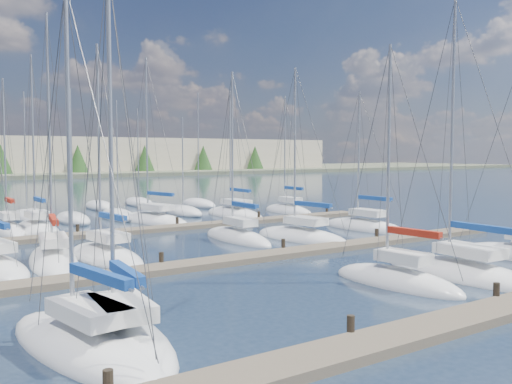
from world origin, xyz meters
TOP-DOWN VIEW (x-y plane):
  - ground at (0.00, 60.00)m, footprint 400.00×400.00m
  - dock_near at (0.00, 2.01)m, footprint 44.00×1.93m
  - dock_mid at (0.00, 16.01)m, footprint 44.00×1.93m
  - dock_far at (0.00, 30.01)m, footprint 44.00×1.93m
  - sailboat_m at (15.64, 21.63)m, footprint 2.94×8.32m
  - sailboat_d at (3.18, 7.32)m, footprint 2.64×7.06m
  - sailboat_n at (-7.80, 35.33)m, footprint 2.18×6.69m
  - sailboat_k at (4.38, 22.58)m, footprint 2.53×8.06m
  - sailboat_l at (8.27, 20.39)m, footprint 3.64×8.57m
  - sailboat_p at (3.90, 35.33)m, footprint 4.68×9.33m
  - sailboat_c at (-10.30, 6.56)m, footprint 3.56×7.70m
  - sailboat_r at (18.30, 34.78)m, footprint 2.51×7.53m
  - sailboat_e at (7.14, 6.75)m, footprint 3.33×9.14m
  - sailboat_o at (-5.85, 34.84)m, footprint 2.92×7.61m
  - sailboat_q at (12.33, 35.46)m, footprint 3.39×8.87m
  - sailboat_j at (-5.51, 20.99)m, footprint 3.30×7.78m
  - sailboat_i at (-8.27, 21.50)m, footprint 4.21×9.13m
  - sailboat_b at (-11.34, 6.78)m, footprint 3.85×8.80m
  - distant_boats at (-4.34, 43.76)m, footprint 36.93×20.75m

SIDE VIEW (x-z plane):
  - ground at x=0.00m, z-range 0.00..0.00m
  - dock_near at x=0.00m, z-range -0.40..0.70m
  - dock_mid at x=0.00m, z-range -0.40..0.70m
  - dock_far at x=0.00m, z-range -0.40..0.70m
  - sailboat_q at x=12.33m, z-range -6.14..6.48m
  - sailboat_b at x=-11.34m, z-range -5.73..6.07m
  - sailboat_m at x=15.64m, z-range -5.60..5.95m
  - sailboat_l at x=8.27m, z-range -6.14..6.50m
  - sailboat_c at x=-10.30m, z-range -6.10..6.46m
  - sailboat_e at x=7.14m, z-range -6.91..7.28m
  - sailboat_p at x=3.90m, z-range -7.29..7.65m
  - sailboat_j at x=-5.51m, z-range -6.24..6.61m
  - sailboat_o at x=-5.85m, z-range -6.90..7.28m
  - sailboat_d at x=3.18m, z-range -5.63..6.01m
  - sailboat_k at x=4.38m, z-range -5.95..6.33m
  - sailboat_i at x=-8.27m, z-range -6.98..7.36m
  - sailboat_r at x=18.30m, z-range -6.01..6.39m
  - sailboat_n at x=-7.80m, z-range -5.95..6.35m
  - distant_boats at x=-4.34m, z-range -6.36..6.94m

